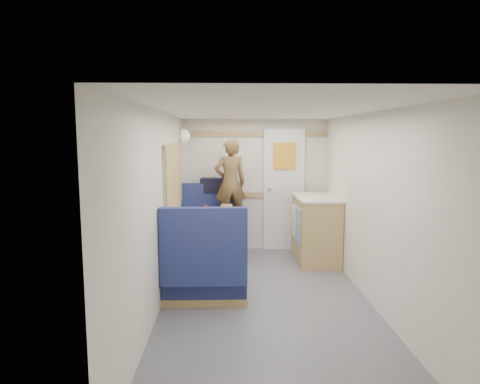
{
  "coord_description": "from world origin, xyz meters",
  "views": [
    {
      "loc": [
        -0.4,
        -4.26,
        1.76
      ],
      "look_at": [
        -0.26,
        0.9,
        1.07
      ],
      "focal_mm": 32.0,
      "sensor_mm": 36.0,
      "label": 1
    }
  ],
  "objects_px": {
    "beer_glass": "(226,213)",
    "cheese_block": "(211,222)",
    "dome_light": "(183,136)",
    "tray": "(224,220)",
    "orange_fruit": "(214,218)",
    "wine_glass": "(205,208)",
    "duffel_bag": "(216,185)",
    "pepper_grinder": "(211,217)",
    "bread_loaf": "(227,210)",
    "bench_far": "(212,236)",
    "galley_counter": "(316,229)",
    "tumbler_mid": "(202,211)",
    "person": "(230,183)",
    "bench_near": "(205,274)",
    "dinette_table": "(209,231)",
    "tumbler_left": "(188,221)"
  },
  "relations": [
    {
      "from": "bench_near",
      "to": "dome_light",
      "type": "xyz_separation_m",
      "value": [
        -0.39,
        1.71,
        1.45
      ]
    },
    {
      "from": "bench_far",
      "to": "tumbler_mid",
      "type": "xyz_separation_m",
      "value": [
        -0.1,
        -0.56,
        0.47
      ]
    },
    {
      "from": "person",
      "to": "beer_glass",
      "type": "bearing_deg",
      "value": 72.35
    },
    {
      "from": "wine_glass",
      "to": "pepper_grinder",
      "type": "distance_m",
      "value": 0.22
    },
    {
      "from": "orange_fruit",
      "to": "cheese_block",
      "type": "distance_m",
      "value": 0.13
    },
    {
      "from": "dome_light",
      "to": "person",
      "type": "xyz_separation_m",
      "value": [
        0.67,
        -0.01,
        -0.67
      ]
    },
    {
      "from": "beer_glass",
      "to": "bench_near",
      "type": "bearing_deg",
      "value": -103.26
    },
    {
      "from": "orange_fruit",
      "to": "wine_glass",
      "type": "xyz_separation_m",
      "value": [
        -0.13,
        0.35,
        0.07
      ]
    },
    {
      "from": "bench_far",
      "to": "bench_near",
      "type": "height_order",
      "value": "same"
    },
    {
      "from": "orange_fruit",
      "to": "wine_glass",
      "type": "relative_size",
      "value": 0.46
    },
    {
      "from": "dinette_table",
      "to": "person",
      "type": "distance_m",
      "value": 1.02
    },
    {
      "from": "tumbler_mid",
      "to": "bench_far",
      "type": "bearing_deg",
      "value": 79.57
    },
    {
      "from": "person",
      "to": "pepper_grinder",
      "type": "height_order",
      "value": "person"
    },
    {
      "from": "bread_loaf",
      "to": "bench_far",
      "type": "bearing_deg",
      "value": 113.87
    },
    {
      "from": "bench_far",
      "to": "tumbler_left",
      "type": "relative_size",
      "value": 9.43
    },
    {
      "from": "bench_near",
      "to": "wine_glass",
      "type": "distance_m",
      "value": 1.11
    },
    {
      "from": "dinette_table",
      "to": "duffel_bag",
      "type": "bearing_deg",
      "value": 86.38
    },
    {
      "from": "person",
      "to": "bread_loaf",
      "type": "distance_m",
      "value": 0.57
    },
    {
      "from": "wine_glass",
      "to": "bench_near",
      "type": "bearing_deg",
      "value": -87.09
    },
    {
      "from": "dome_light",
      "to": "bread_loaf",
      "type": "bearing_deg",
      "value": -38.77
    },
    {
      "from": "duffel_bag",
      "to": "bread_loaf",
      "type": "relative_size",
      "value": 1.74
    },
    {
      "from": "person",
      "to": "wine_glass",
      "type": "bearing_deg",
      "value": 52.53
    },
    {
      "from": "bench_far",
      "to": "tumbler_left",
      "type": "distance_m",
      "value": 1.34
    },
    {
      "from": "bench_near",
      "to": "bread_loaf",
      "type": "xyz_separation_m",
      "value": [
        0.23,
        1.22,
        0.48
      ]
    },
    {
      "from": "galley_counter",
      "to": "person",
      "type": "distance_m",
      "value": 1.37
    },
    {
      "from": "tumbler_mid",
      "to": "pepper_grinder",
      "type": "xyz_separation_m",
      "value": [
        0.14,
        -0.39,
        -0.0
      ]
    },
    {
      "from": "duffel_bag",
      "to": "tumbler_mid",
      "type": "distance_m",
      "value": 0.87
    },
    {
      "from": "tumbler_left",
      "to": "tumbler_mid",
      "type": "height_order",
      "value": "tumbler_left"
    },
    {
      "from": "wine_glass",
      "to": "bread_loaf",
      "type": "distance_m",
      "value": 0.38
    },
    {
      "from": "galley_counter",
      "to": "tray",
      "type": "relative_size",
      "value": 3.01
    },
    {
      "from": "orange_fruit",
      "to": "bench_near",
      "type": "bearing_deg",
      "value": -97.66
    },
    {
      "from": "pepper_grinder",
      "to": "bench_far",
      "type": "bearing_deg",
      "value": 92.0
    },
    {
      "from": "duffel_bag",
      "to": "pepper_grinder",
      "type": "xyz_separation_m",
      "value": [
        -0.04,
        -1.21,
        -0.24
      ]
    },
    {
      "from": "galley_counter",
      "to": "person",
      "type": "relative_size",
      "value": 0.73
    },
    {
      "from": "beer_glass",
      "to": "pepper_grinder",
      "type": "xyz_separation_m",
      "value": [
        -0.19,
        -0.18,
        -0.01
      ]
    },
    {
      "from": "beer_glass",
      "to": "galley_counter",
      "type": "bearing_deg",
      "value": 20.29
    },
    {
      "from": "tumbler_left",
      "to": "bench_far",
      "type": "bearing_deg",
      "value": 79.68
    },
    {
      "from": "bench_far",
      "to": "tray",
      "type": "height_order",
      "value": "bench_far"
    },
    {
      "from": "person",
      "to": "cheese_block",
      "type": "height_order",
      "value": "person"
    },
    {
      "from": "dome_light",
      "to": "tray",
      "type": "relative_size",
      "value": 0.65
    },
    {
      "from": "bench_near",
      "to": "pepper_grinder",
      "type": "distance_m",
      "value": 0.91
    },
    {
      "from": "dome_light",
      "to": "dinette_table",
      "type": "bearing_deg",
      "value": -65.35
    },
    {
      "from": "tray",
      "to": "wine_glass",
      "type": "bearing_deg",
      "value": 144.11
    },
    {
      "from": "beer_glass",
      "to": "cheese_block",
      "type": "bearing_deg",
      "value": -110.6
    },
    {
      "from": "duffel_bag",
      "to": "tumbler_mid",
      "type": "relative_size",
      "value": 4.42
    },
    {
      "from": "person",
      "to": "tumbler_mid",
      "type": "height_order",
      "value": "person"
    },
    {
      "from": "tumbler_left",
      "to": "pepper_grinder",
      "type": "xyz_separation_m",
      "value": [
        0.26,
        0.29,
        -0.01
      ]
    },
    {
      "from": "bread_loaf",
      "to": "cheese_block",
      "type": "bearing_deg",
      "value": -103.46
    },
    {
      "from": "person",
      "to": "orange_fruit",
      "type": "bearing_deg",
      "value": 66.21
    },
    {
      "from": "tray",
      "to": "duffel_bag",
      "type": "bearing_deg",
      "value": 96.01
    }
  ]
}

